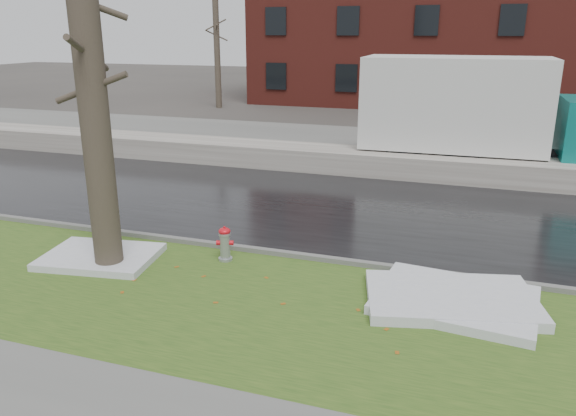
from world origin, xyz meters
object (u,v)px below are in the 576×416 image
(tree, at_px, (92,92))
(worker, at_px, (370,121))
(fire_hydrant, at_px, (225,242))
(box_truck, at_px, (492,113))

(tree, height_order, worker, tree)
(tree, distance_m, worker, 10.61)
(fire_hydrant, relative_size, box_truck, 0.07)
(fire_hydrant, bearing_deg, tree, -169.96)
(box_truck, height_order, worker, box_truck)
(worker, bearing_deg, tree, 76.84)
(fire_hydrant, distance_m, tree, 3.78)
(fire_hydrant, height_order, worker, worker)
(tree, height_order, box_truck, tree)
(worker, bearing_deg, box_truck, -164.77)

